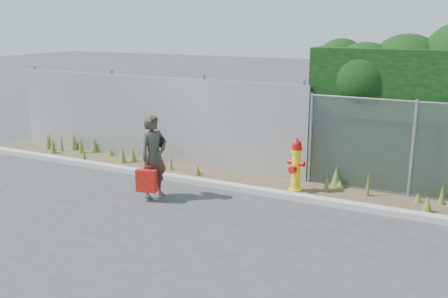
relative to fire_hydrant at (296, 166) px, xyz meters
name	(u,v)px	position (x,y,z in m)	size (l,w,h in m)	color
ground	(205,220)	(-0.97, -2.28, -0.57)	(80.00, 80.00, 0.00)	#3A3A3D
curb	(245,189)	(-0.97, -0.48, -0.51)	(16.00, 0.22, 0.12)	#B0A99F
weed_strip	(256,175)	(-1.04, 0.28, -0.43)	(16.00, 1.32, 0.54)	#4C3C2B
corrugated_fence	(150,119)	(-4.22, 0.73, 0.54)	(8.50, 0.21, 2.30)	#B2B3B9
fire_hydrant	(296,166)	(0.00, 0.00, 0.00)	(0.39, 0.35, 1.17)	yellow
woman	(154,157)	(-2.51, -1.62, 0.30)	(0.63, 0.42, 1.74)	#0D583A
red_tote_bag	(146,181)	(-2.51, -1.92, -0.13)	(0.41, 0.15, 0.54)	#A10910
black_shoulder_bag	(158,141)	(-2.53, -1.43, 0.58)	(0.26, 0.11, 0.20)	black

